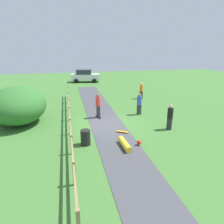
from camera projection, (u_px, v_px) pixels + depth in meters
The scene contains 12 objects.
ground_plane at pixel (107, 124), 15.00m from camera, with size 60.00×60.00×0.00m, color #427533.
asphalt_path at pixel (107, 124), 15.00m from camera, with size 2.40×28.00×0.02m, color #47474C.
wooden_fence at pixel (70, 118), 14.26m from camera, with size 0.12×18.12×1.10m.
bush_large at pixel (18, 105), 14.83m from camera, with size 3.92×4.70×2.72m, color #33702D.
trash_bin at pixel (86, 137), 11.78m from camera, with size 0.56×0.56×0.90m, color black.
skater_riding at pixel (98, 104), 15.98m from camera, with size 0.44×0.82×1.92m.
skater_fallen at pixel (126, 144), 11.55m from camera, with size 1.20×1.49×0.36m.
skateboard_loose at pixel (122, 132), 13.49m from camera, with size 0.79×0.58×0.08m.
bystander_blue at pixel (139, 103), 16.75m from camera, with size 0.46×0.46×1.78m.
bystander_orange at pixel (141, 90), 21.79m from camera, with size 0.51×0.51×1.70m.
bystander_black at pixel (170, 116), 13.77m from camera, with size 0.54×0.54×1.74m.
parked_car_white at pixel (85, 76), 31.45m from camera, with size 4.42×2.52×1.92m.
Camera 1 is at (-2.66, -13.74, 5.50)m, focal length 33.11 mm.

